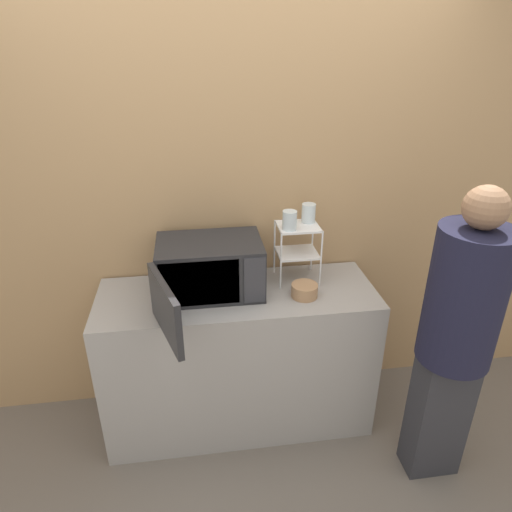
# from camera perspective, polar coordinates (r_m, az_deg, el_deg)

# --- Properties ---
(ground_plane) EXTENTS (12.00, 12.00, 0.00)m
(ground_plane) POSITION_cam_1_polar(r_m,az_deg,el_deg) (2.87, -1.35, -23.07)
(ground_plane) COLOR #6B6056
(wall_back) EXTENTS (8.00, 0.06, 2.60)m
(wall_back) POSITION_cam_1_polar(r_m,az_deg,el_deg) (2.62, -3.24, 6.59)
(wall_back) COLOR tan
(wall_back) RESTS_ON ground_plane
(counter) EXTENTS (1.53, 0.55, 0.89)m
(counter) POSITION_cam_1_polar(r_m,az_deg,el_deg) (2.76, -2.17, -12.65)
(counter) COLOR #9E9993
(counter) RESTS_ON ground_plane
(microwave) EXTENTS (0.59, 0.79, 0.29)m
(microwave) POSITION_cam_1_polar(r_m,az_deg,el_deg) (2.45, -6.03, -1.61)
(microwave) COLOR #262628
(microwave) RESTS_ON counter
(dish_rack) EXTENTS (0.23, 0.20, 0.33)m
(dish_rack) POSITION_cam_1_polar(r_m,az_deg,el_deg) (2.55, 5.22, 1.84)
(dish_rack) COLOR white
(dish_rack) RESTS_ON counter
(glass_front_left) EXTENTS (0.08, 0.08, 0.10)m
(glass_front_left) POSITION_cam_1_polar(r_m,az_deg,el_deg) (2.44, 4.22, 4.46)
(glass_front_left) COLOR silver
(glass_front_left) RESTS_ON dish_rack
(glass_back_right) EXTENTS (0.08, 0.08, 0.10)m
(glass_back_right) POSITION_cam_1_polar(r_m,az_deg,el_deg) (2.55, 6.59, 5.36)
(glass_back_right) COLOR silver
(glass_back_right) RESTS_ON dish_rack
(bowl) EXTENTS (0.14, 0.14, 0.07)m
(bowl) POSITION_cam_1_polar(r_m,az_deg,el_deg) (2.47, 6.08, -4.32)
(bowl) COLOR #AD7F56
(bowl) RESTS_ON counter
(person) EXTENTS (0.35, 0.35, 1.61)m
(person) POSITION_cam_1_polar(r_m,az_deg,el_deg) (2.39, 23.86, -8.49)
(person) COLOR #2D2D33
(person) RESTS_ON ground_plane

